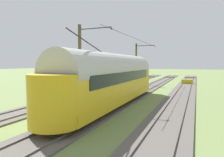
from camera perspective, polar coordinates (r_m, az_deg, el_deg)
ground_plane at (r=22.38m, az=6.08°, el=-4.75°), size 220.00×220.00×0.00m
track_streetcar_siding at (r=21.81m, az=18.76°, el=-5.04°), size 2.80×80.00×0.18m
track_adjacent_siding at (r=22.67m, az=6.30°, el=-4.50°), size 2.80×80.00×0.18m
track_third_siding at (r=24.48m, az=-4.75°, el=-3.84°), size 2.80×80.00×0.18m
vintage_streetcar at (r=16.69m, az=0.42°, el=0.04°), size 2.65×17.58×5.18m
catenary_pole_foreground at (r=33.67m, az=6.97°, el=4.33°), size 3.16×0.28×6.78m
catenary_pole_mid_near at (r=17.56m, az=-8.75°, el=4.45°), size 3.16×0.28×6.78m
overhead_wire_run at (r=25.38m, az=8.04°, el=10.42°), size 2.96×21.42×0.18m
track_end_bumper at (r=36.42m, az=20.41°, el=-0.90°), size 1.80×0.60×0.80m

